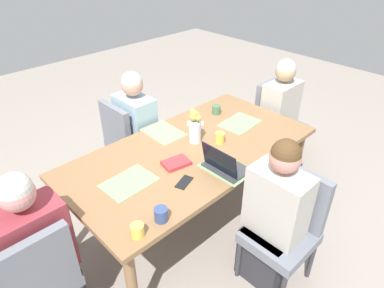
# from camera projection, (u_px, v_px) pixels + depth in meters

# --- Properties ---
(ground_plane) EXTENTS (10.00, 10.00, 0.00)m
(ground_plane) POSITION_uv_depth(u_px,v_px,m) (192.00, 217.00, 3.16)
(ground_plane) COLOR gray
(dining_table) EXTENTS (2.07, 1.05, 0.75)m
(dining_table) POSITION_uv_depth(u_px,v_px,m) (192.00, 157.00, 2.79)
(dining_table) COLOR olive
(dining_table) RESTS_ON ground_plane
(chair_head_right_left_near) EXTENTS (0.44, 0.44, 0.90)m
(chair_head_right_left_near) POSITION_uv_depth(u_px,v_px,m) (275.00, 118.00, 3.75)
(chair_head_right_left_near) COLOR slate
(chair_head_right_left_near) RESTS_ON ground_plane
(person_head_right_left_near) EXTENTS (0.40, 0.36, 1.19)m
(person_head_right_left_near) POSITION_uv_depth(u_px,v_px,m) (278.00, 120.00, 3.66)
(person_head_right_left_near) COLOR #2D2D33
(person_head_right_left_near) RESTS_ON ground_plane
(chair_far_left_mid) EXTENTS (0.44, 0.44, 0.90)m
(chair_far_left_mid) POSITION_uv_depth(u_px,v_px,m) (128.00, 139.00, 3.37)
(chair_far_left_mid) COLOR slate
(chair_far_left_mid) RESTS_ON ground_plane
(person_far_left_mid) EXTENTS (0.36, 0.40, 1.19)m
(person_far_left_mid) POSITION_uv_depth(u_px,v_px,m) (137.00, 137.00, 3.36)
(person_far_left_mid) COLOR #2D2D33
(person_far_left_mid) RESTS_ON ground_plane
(chair_near_left_far) EXTENTS (0.44, 0.44, 0.90)m
(chair_near_left_far) POSITION_uv_depth(u_px,v_px,m) (287.00, 224.00, 2.41)
(chair_near_left_far) COLOR slate
(chair_near_left_far) RESTS_ON ground_plane
(person_near_left_far) EXTENTS (0.36, 0.40, 1.19)m
(person_near_left_far) POSITION_uv_depth(u_px,v_px,m) (274.00, 222.00, 2.39)
(person_near_left_far) COLOR #2D2D33
(person_near_left_far) RESTS_ON ground_plane
(chair_head_left_right_near) EXTENTS (0.44, 0.44, 0.90)m
(chair_head_left_right_near) POSITION_uv_depth(u_px,v_px,m) (37.00, 278.00, 2.04)
(chair_head_left_right_near) COLOR slate
(chair_head_left_right_near) RESTS_ON ground_plane
(person_head_left_right_near) EXTENTS (0.40, 0.36, 1.19)m
(person_head_left_right_near) POSITION_uv_depth(u_px,v_px,m) (40.00, 261.00, 2.10)
(person_head_left_right_near) COLOR #2D2D33
(person_head_left_right_near) RESTS_ON ground_plane
(flower_vase) EXTENTS (0.10, 0.12, 0.29)m
(flower_vase) POSITION_uv_depth(u_px,v_px,m) (195.00, 127.00, 2.78)
(flower_vase) COLOR silver
(flower_vase) RESTS_ON dining_table
(placemat_head_right_left_near) EXTENTS (0.38, 0.28, 0.00)m
(placemat_head_right_left_near) POSITION_uv_depth(u_px,v_px,m) (240.00, 123.00, 3.12)
(placemat_head_right_left_near) COLOR #7FAD70
(placemat_head_right_left_near) RESTS_ON dining_table
(placemat_far_left_mid) EXTENTS (0.27, 0.37, 0.00)m
(placemat_far_left_mid) POSITION_uv_depth(u_px,v_px,m) (163.00, 132.00, 2.98)
(placemat_far_left_mid) COLOR #7FAD70
(placemat_far_left_mid) RESTS_ON dining_table
(placemat_near_left_far) EXTENTS (0.27, 0.36, 0.00)m
(placemat_near_left_far) POSITION_uv_depth(u_px,v_px,m) (227.00, 168.00, 2.53)
(placemat_near_left_far) COLOR #7FAD70
(placemat_near_left_far) RESTS_ON dining_table
(placemat_head_left_right_near) EXTENTS (0.37, 0.28, 0.00)m
(placemat_head_left_right_near) POSITION_uv_depth(u_px,v_px,m) (129.00, 183.00, 2.39)
(placemat_head_left_right_near) COLOR #7FAD70
(placemat_head_left_right_near) RESTS_ON dining_table
(laptop_near_left_far) EXTENTS (0.22, 0.32, 0.21)m
(laptop_near_left_far) POSITION_uv_depth(u_px,v_px,m) (225.00, 165.00, 2.49)
(laptop_near_left_far) COLOR #38383D
(laptop_near_left_far) RESTS_ON dining_table
(coffee_mug_near_left) EXTENTS (0.09, 0.09, 0.09)m
(coffee_mug_near_left) POSITION_uv_depth(u_px,v_px,m) (161.00, 214.00, 2.06)
(coffee_mug_near_left) COLOR #33477A
(coffee_mug_near_left) RESTS_ON dining_table
(coffee_mug_near_right) EXTENTS (0.08, 0.08, 0.08)m
(coffee_mug_near_right) POSITION_uv_depth(u_px,v_px,m) (216.00, 110.00, 3.26)
(coffee_mug_near_right) COLOR #47704C
(coffee_mug_near_right) RESTS_ON dining_table
(coffee_mug_centre_left) EXTENTS (0.08, 0.08, 0.09)m
(coffee_mug_centre_left) POSITION_uv_depth(u_px,v_px,m) (220.00, 138.00, 2.82)
(coffee_mug_centre_left) COLOR #DBC64C
(coffee_mug_centre_left) RESTS_ON dining_table
(coffee_mug_centre_right) EXTENTS (0.08, 0.08, 0.08)m
(coffee_mug_centre_right) POSITION_uv_depth(u_px,v_px,m) (137.00, 230.00, 1.96)
(coffee_mug_centre_right) COLOR #DBC64C
(coffee_mug_centre_right) RESTS_ON dining_table
(book_red_cover) EXTENTS (0.22, 0.18, 0.03)m
(book_red_cover) POSITION_uv_depth(u_px,v_px,m) (176.00, 163.00, 2.57)
(book_red_cover) COLOR #B73338
(book_red_cover) RESTS_ON dining_table
(phone_black) EXTENTS (0.17, 0.12, 0.01)m
(phone_black) POSITION_uv_depth(u_px,v_px,m) (184.00, 182.00, 2.39)
(phone_black) COLOR black
(phone_black) RESTS_ON dining_table
(phone_silver) EXTENTS (0.15, 0.16, 0.01)m
(phone_silver) POSITION_uv_depth(u_px,v_px,m) (195.00, 123.00, 3.11)
(phone_silver) COLOR silver
(phone_silver) RESTS_ON dining_table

